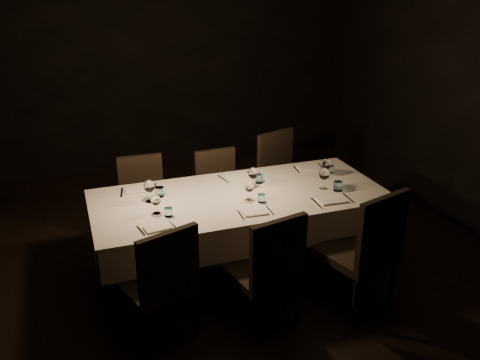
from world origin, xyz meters
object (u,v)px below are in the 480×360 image
object	(u,v)px
chair_near_left	(162,281)
chair_near_center	(269,267)
chair_near_right	(366,248)
chair_far_left	(143,198)
chair_far_center	(219,189)
chair_far_right	(282,174)
dining_table	(240,203)

from	to	relation	value
chair_near_left	chair_near_center	xyz separation A→B (m)	(0.77, -0.09, 0.00)
chair_near_right	chair_near_center	bearing A→B (deg)	-20.25
chair_far_left	chair_near_center	bearing A→B (deg)	-66.49
chair_far_center	chair_far_right	bearing A→B (deg)	1.72
chair_near_left	chair_far_center	bearing A→B (deg)	-139.71
chair_near_left	chair_far_center	size ratio (longest dim) A/B	1.07
chair_far_left	chair_near_right	bearing A→B (deg)	-47.65
dining_table	chair_far_center	size ratio (longest dim) A/B	2.83
chair_near_center	chair_near_right	world-z (taller)	chair_near_right
chair_near_right	chair_far_center	size ratio (longest dim) A/B	1.18
chair_far_center	chair_near_left	bearing A→B (deg)	-125.25
chair_far_left	chair_far_right	bearing A→B (deg)	2.99
chair_near_center	chair_far_center	world-z (taller)	chair_near_center
dining_table	chair_near_left	distance (m)	1.12
chair_near_left	chair_near_center	size ratio (longest dim) A/B	0.99
chair_far_left	chair_near_left	bearing A→B (deg)	-92.95
chair_near_center	chair_far_left	bearing A→B (deg)	-80.28
chair_near_right	chair_far_left	xyz separation A→B (m)	(-1.44, 1.68, -0.07)
chair_near_left	chair_far_center	xyz separation A→B (m)	(0.89, 1.49, -0.03)
dining_table	chair_near_center	bearing A→B (deg)	-94.63
chair_near_right	chair_far_center	bearing A→B (deg)	-83.92
chair_near_right	chair_far_center	world-z (taller)	chair_near_right
chair_far_center	chair_far_left	bearing A→B (deg)	172.13
chair_near_right	chair_far_left	world-z (taller)	chair_near_right
chair_far_center	dining_table	bearing A→B (deg)	-97.88
chair_near_center	chair_far_right	world-z (taller)	chair_far_right
dining_table	chair_far_right	size ratio (longest dim) A/B	2.56
chair_far_left	chair_far_right	world-z (taller)	chair_far_right
dining_table	chair_near_center	size ratio (longest dim) A/B	2.61
dining_table	chair_near_right	xyz separation A→B (m)	(0.72, -0.87, -0.12)
chair_far_center	chair_far_right	distance (m)	0.74
chair_near_center	chair_far_center	distance (m)	1.58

